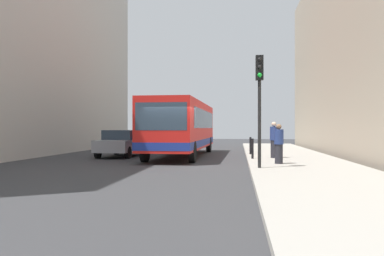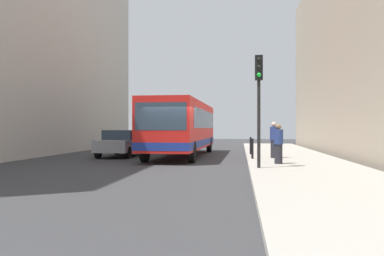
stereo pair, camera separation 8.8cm
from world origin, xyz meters
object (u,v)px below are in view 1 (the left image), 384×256
object	(u,v)px
car_beside_bus	(122,142)
traffic_light	(259,90)
pedestrian_near_signal	(279,144)
bollard_near	(252,149)
bollard_mid	(250,146)
bus	(183,126)
pedestrian_mid_sidewalk	(274,140)

from	to	relation	value
car_beside_bus	traffic_light	world-z (taller)	traffic_light
car_beside_bus	pedestrian_near_signal	distance (m)	9.68
bollard_near	bollard_mid	xyz separation A→B (m)	(0.00, 3.15, 0.00)
traffic_light	bus	bearing A→B (deg)	117.60
bollard_near	bollard_mid	size ratio (longest dim) A/B	1.00
car_beside_bus	bollard_mid	bearing A→B (deg)	-175.08
bus	pedestrian_mid_sidewalk	world-z (taller)	bus
traffic_light	bollard_mid	distance (m)	7.81
bus	car_beside_bus	size ratio (longest dim) A/B	2.50
bollard_near	pedestrian_mid_sidewalk	distance (m)	1.26
pedestrian_mid_sidewalk	bollard_near	bearing A→B (deg)	-16.27
traffic_light	bollard_near	xyz separation A→B (m)	(-0.10, 4.28, -2.38)
pedestrian_mid_sidewalk	car_beside_bus	bearing A→B (deg)	-59.27
car_beside_bus	pedestrian_mid_sidewalk	xyz separation A→B (m)	(8.24, -2.10, 0.25)
car_beside_bus	bollard_mid	xyz separation A→B (m)	(7.19, 0.48, -0.16)
bollard_mid	traffic_light	bearing A→B (deg)	-89.23
traffic_light	car_beside_bus	bearing A→B (deg)	136.36
bollard_near	pedestrian_mid_sidewalk	bearing A→B (deg)	28.70
bollard_mid	car_beside_bus	bearing A→B (deg)	-176.18
traffic_light	bollard_near	distance (m)	4.90
car_beside_bus	pedestrian_near_signal	world-z (taller)	pedestrian_near_signal
traffic_light	pedestrian_mid_sidewalk	world-z (taller)	traffic_light
bus	bollard_mid	world-z (taller)	bus
bollard_mid	pedestrian_mid_sidewalk	size ratio (longest dim) A/B	0.54
pedestrian_mid_sidewalk	bus	bearing A→B (deg)	-73.49
car_beside_bus	pedestrian_near_signal	size ratio (longest dim) A/B	2.75
bus	bollard_near	xyz separation A→B (m)	(3.82, -3.22, -1.10)
traffic_light	pedestrian_mid_sidewalk	xyz separation A→B (m)	(0.95, 4.85, -1.98)
bollard_mid	pedestrian_mid_sidewalk	distance (m)	2.81
traffic_light	bollard_near	size ratio (longest dim) A/B	4.32
traffic_light	bollard_mid	size ratio (longest dim) A/B	4.32
bollard_mid	pedestrian_mid_sidewalk	bearing A→B (deg)	-67.87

